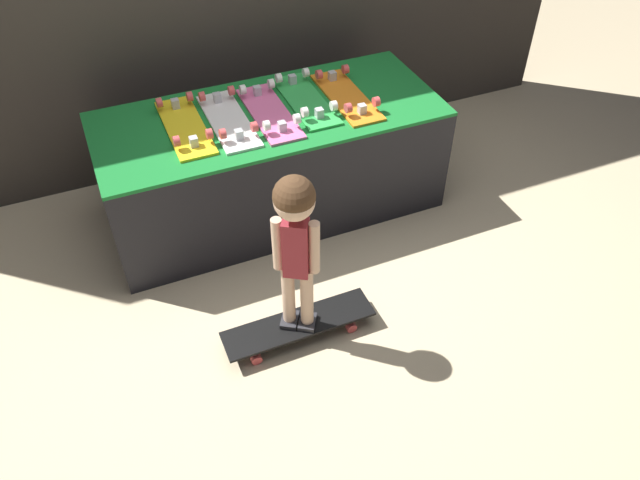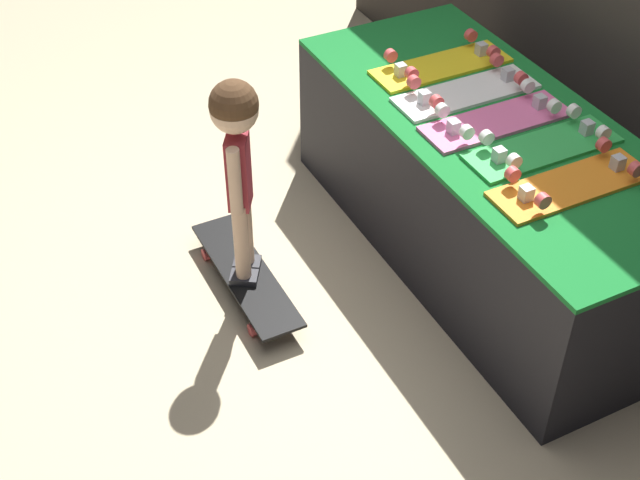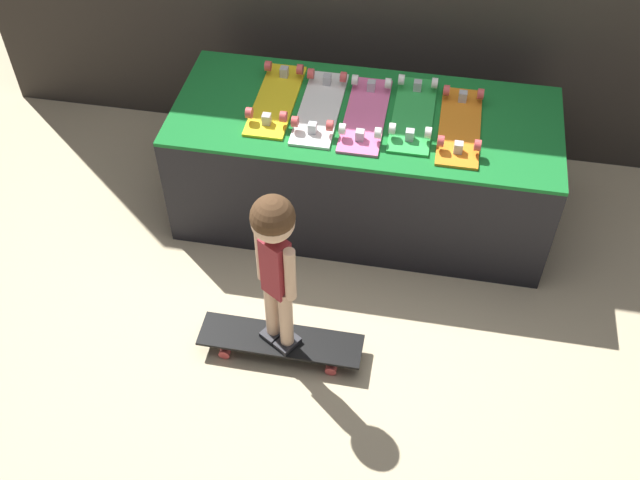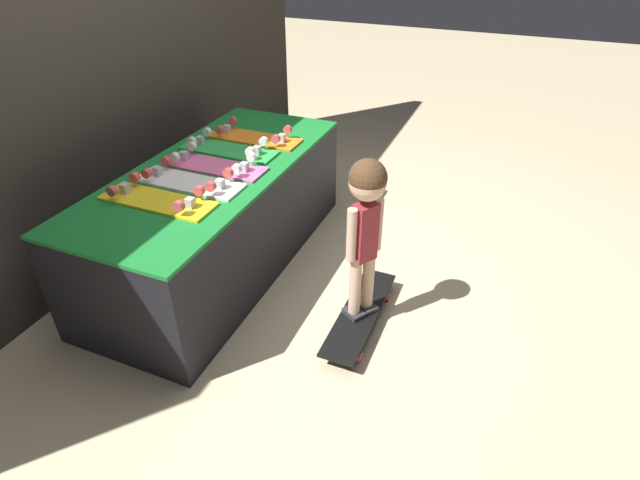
{
  "view_description": "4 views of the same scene",
  "coord_description": "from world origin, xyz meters",
  "px_view_note": "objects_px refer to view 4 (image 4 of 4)",
  "views": [
    {
      "loc": [
        -0.9,
        -2.26,
        2.46
      ],
      "look_at": [
        -0.02,
        -0.2,
        0.38
      ],
      "focal_mm": 35.0,
      "sensor_mm": 36.0,
      "label": 1
    },
    {
      "loc": [
        2.29,
        -1.35,
        2.52
      ],
      "look_at": [
        -0.04,
        -0.18,
        0.32
      ],
      "focal_mm": 50.0,
      "sensor_mm": 36.0,
      "label": 2
    },
    {
      "loc": [
        0.31,
        -2.37,
        2.9
      ],
      "look_at": [
        -0.11,
        -0.06,
        0.4
      ],
      "focal_mm": 42.0,
      "sensor_mm": 36.0,
      "label": 3
    },
    {
      "loc": [
        -2.17,
        -0.99,
        1.88
      ],
      "look_at": [
        -0.12,
        -0.14,
        0.41
      ],
      "focal_mm": 28.0,
      "sensor_mm": 36.0,
      "label": 4
    }
  ],
  "objects_px": {
    "skateboard_pink_on_rack": "(214,165)",
    "skateboard_orange_on_rack": "(254,137)",
    "skateboard_yellow_on_rack": "(157,199)",
    "skateboard_on_floor": "(360,314)",
    "skateboard_white_on_rack": "(189,181)",
    "skateboard_green_on_rack": "(229,149)",
    "child": "(366,212)"
  },
  "relations": [
    {
      "from": "skateboard_yellow_on_rack",
      "to": "skateboard_green_on_rack",
      "type": "relative_size",
      "value": 1.0
    },
    {
      "from": "skateboard_green_on_rack",
      "to": "skateboard_on_floor",
      "type": "relative_size",
      "value": 0.8
    },
    {
      "from": "skateboard_pink_on_rack",
      "to": "child",
      "type": "bearing_deg",
      "value": -103.23
    },
    {
      "from": "skateboard_pink_on_rack",
      "to": "skateboard_green_on_rack",
      "type": "relative_size",
      "value": 1.0
    },
    {
      "from": "skateboard_pink_on_rack",
      "to": "skateboard_green_on_rack",
      "type": "bearing_deg",
      "value": 10.97
    },
    {
      "from": "skateboard_yellow_on_rack",
      "to": "skateboard_orange_on_rack",
      "type": "height_order",
      "value": "same"
    },
    {
      "from": "skateboard_yellow_on_rack",
      "to": "skateboard_on_floor",
      "type": "relative_size",
      "value": 0.8
    },
    {
      "from": "skateboard_orange_on_rack",
      "to": "child",
      "type": "distance_m",
      "value": 1.19
    },
    {
      "from": "skateboard_green_on_rack",
      "to": "child",
      "type": "relative_size",
      "value": 0.69
    },
    {
      "from": "skateboard_orange_on_rack",
      "to": "skateboard_on_floor",
      "type": "xyz_separation_m",
      "value": [
        -0.69,
        -0.97,
        -0.6
      ]
    },
    {
      "from": "skateboard_yellow_on_rack",
      "to": "child",
      "type": "xyz_separation_m",
      "value": [
        0.23,
        -1.02,
        0.03
      ]
    },
    {
      "from": "skateboard_white_on_rack",
      "to": "skateboard_orange_on_rack",
      "type": "xyz_separation_m",
      "value": [
        0.69,
        -0.02,
        0.0
      ]
    },
    {
      "from": "skateboard_white_on_rack",
      "to": "skateboard_green_on_rack",
      "type": "distance_m",
      "value": 0.46
    },
    {
      "from": "skateboard_white_on_rack",
      "to": "skateboard_on_floor",
      "type": "distance_m",
      "value": 1.16
    },
    {
      "from": "skateboard_white_on_rack",
      "to": "skateboard_green_on_rack",
      "type": "height_order",
      "value": "same"
    },
    {
      "from": "skateboard_yellow_on_rack",
      "to": "skateboard_white_on_rack",
      "type": "height_order",
      "value": "same"
    },
    {
      "from": "skateboard_yellow_on_rack",
      "to": "skateboard_on_floor",
      "type": "xyz_separation_m",
      "value": [
        0.23,
        -1.02,
        -0.6
      ]
    },
    {
      "from": "skateboard_yellow_on_rack",
      "to": "child",
      "type": "relative_size",
      "value": 0.69
    },
    {
      "from": "skateboard_yellow_on_rack",
      "to": "skateboard_pink_on_rack",
      "type": "height_order",
      "value": "same"
    },
    {
      "from": "skateboard_yellow_on_rack",
      "to": "skateboard_pink_on_rack",
      "type": "relative_size",
      "value": 1.0
    },
    {
      "from": "skateboard_yellow_on_rack",
      "to": "skateboard_green_on_rack",
      "type": "distance_m",
      "value": 0.69
    },
    {
      "from": "skateboard_yellow_on_rack",
      "to": "skateboard_orange_on_rack",
      "type": "relative_size",
      "value": 1.0
    },
    {
      "from": "skateboard_green_on_rack",
      "to": "skateboard_orange_on_rack",
      "type": "bearing_deg",
      "value": -12.56
    },
    {
      "from": "skateboard_yellow_on_rack",
      "to": "skateboard_on_floor",
      "type": "distance_m",
      "value": 1.21
    },
    {
      "from": "skateboard_orange_on_rack",
      "to": "child",
      "type": "height_order",
      "value": "child"
    },
    {
      "from": "skateboard_orange_on_rack",
      "to": "child",
      "type": "bearing_deg",
      "value": -125.21
    },
    {
      "from": "skateboard_on_floor",
      "to": "skateboard_green_on_rack",
      "type": "bearing_deg",
      "value": 65.88
    },
    {
      "from": "skateboard_pink_on_rack",
      "to": "skateboard_orange_on_rack",
      "type": "relative_size",
      "value": 1.0
    },
    {
      "from": "skateboard_green_on_rack",
      "to": "skateboard_on_floor",
      "type": "distance_m",
      "value": 1.27
    },
    {
      "from": "skateboard_green_on_rack",
      "to": "skateboard_orange_on_rack",
      "type": "xyz_separation_m",
      "value": [
        0.23,
        -0.05,
        0.0
      ]
    },
    {
      "from": "skateboard_white_on_rack",
      "to": "skateboard_green_on_rack",
      "type": "bearing_deg",
      "value": 3.83
    },
    {
      "from": "skateboard_pink_on_rack",
      "to": "skateboard_orange_on_rack",
      "type": "height_order",
      "value": "same"
    }
  ]
}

